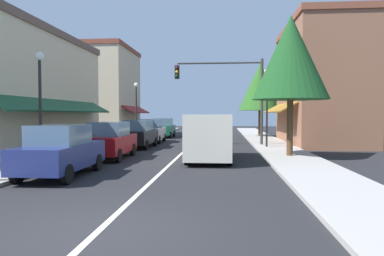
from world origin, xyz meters
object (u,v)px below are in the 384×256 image
(parked_car_far_left, at_px, (151,131))
(street_lamp_left_far, at_px, (136,101))
(parked_car_third_left, at_px, (138,134))
(tree_right_near, at_px, (291,58))
(parked_car_second_left, at_px, (110,140))
(van_in_lane, at_px, (210,136))
(parked_car_distant_left, at_px, (163,128))
(tree_right_far, at_px, (260,87))
(street_lamp_right_mid, at_px, (267,95))
(street_lamp_left_near, at_px, (40,89))
(traffic_signal_mast_arm, at_px, (231,86))
(parked_car_nearest_left, at_px, (61,151))

(parked_car_far_left, bearing_deg, street_lamp_left_far, 120.89)
(parked_car_third_left, xyz_separation_m, street_lamp_left_far, (-1.95, 7.36, 2.34))
(parked_car_third_left, bearing_deg, tree_right_near, -26.16)
(parked_car_second_left, bearing_deg, parked_car_far_left, 89.06)
(van_in_lane, bearing_deg, parked_car_third_left, 129.67)
(tree_right_near, bearing_deg, parked_car_distant_left, 120.91)
(parked_car_third_left, xyz_separation_m, tree_right_far, (8.72, 11.36, 3.79))
(parked_car_third_left, height_order, tree_right_far, tree_right_far)
(van_in_lane, bearing_deg, street_lamp_left_far, 116.97)
(street_lamp_left_far, bearing_deg, van_in_lane, -62.83)
(tree_right_far, bearing_deg, street_lamp_right_mid, -93.58)
(parked_car_far_left, relative_size, tree_right_far, 0.60)
(parked_car_distant_left, distance_m, street_lamp_left_near, 18.60)
(parked_car_second_left, relative_size, traffic_signal_mast_arm, 0.70)
(tree_right_far, bearing_deg, van_in_lane, -103.18)
(street_lamp_right_mid, bearing_deg, parked_car_third_left, -178.18)
(traffic_signal_mast_arm, bearing_deg, street_lamp_right_mid, -37.88)
(van_in_lane, relative_size, street_lamp_left_near, 1.11)
(traffic_signal_mast_arm, bearing_deg, parked_car_distant_left, 125.93)
(parked_car_third_left, distance_m, street_lamp_left_near, 8.72)
(parked_car_distant_left, bearing_deg, tree_right_near, -59.76)
(van_in_lane, height_order, traffic_signal_mast_arm, traffic_signal_mast_arm)
(traffic_signal_mast_arm, bearing_deg, parked_car_second_left, -128.56)
(parked_car_nearest_left, xyz_separation_m, parked_car_far_left, (0.08, 14.80, 0.00))
(tree_right_near, bearing_deg, street_lamp_left_far, 131.96)
(traffic_signal_mast_arm, height_order, street_lamp_left_near, traffic_signal_mast_arm)
(parked_car_nearest_left, xyz_separation_m, parked_car_distant_left, (0.04, 20.62, 0.00))
(parked_car_nearest_left, bearing_deg, van_in_lane, 43.27)
(tree_right_near, distance_m, tree_right_far, 15.73)
(parked_car_nearest_left, relative_size, traffic_signal_mast_arm, 0.70)
(parked_car_third_left, relative_size, parked_car_distant_left, 1.00)
(parked_car_nearest_left, bearing_deg, street_lamp_left_near, 129.50)
(parked_car_second_left, xyz_separation_m, tree_right_near, (8.66, 1.12, 3.98))
(parked_car_third_left, bearing_deg, parked_car_nearest_left, -90.14)
(parked_car_far_left, relative_size, van_in_lane, 0.80)
(parked_car_nearest_left, bearing_deg, parked_car_second_left, 88.05)
(traffic_signal_mast_arm, distance_m, street_lamp_left_near, 12.87)
(van_in_lane, relative_size, tree_right_far, 0.75)
(van_in_lane, height_order, tree_right_near, tree_right_near)
(parked_car_far_left, xyz_separation_m, tree_right_near, (8.68, -8.76, 3.98))
(street_lamp_left_far, bearing_deg, street_lamp_right_mid, -35.44)
(van_in_lane, bearing_deg, tree_right_near, 18.40)
(tree_right_near, bearing_deg, parked_car_nearest_left, -145.41)
(traffic_signal_mast_arm, relative_size, tree_right_near, 0.85)
(van_in_lane, height_order, street_lamp_left_near, street_lamp_left_near)
(street_lamp_left_far, distance_m, tree_right_far, 11.49)
(van_in_lane, distance_m, street_lamp_left_near, 7.53)
(traffic_signal_mast_arm, bearing_deg, parked_car_nearest_left, -115.98)
(parked_car_second_left, distance_m, parked_car_third_left, 5.49)
(parked_car_distant_left, bearing_deg, street_lamp_right_mid, -51.31)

